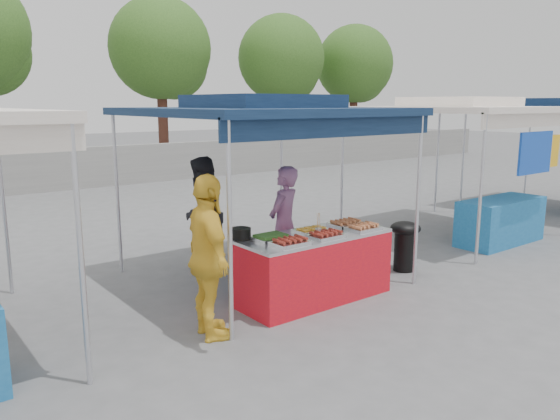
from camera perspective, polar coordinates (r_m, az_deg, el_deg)
ground_plane at (r=7.16m, az=2.98°, el=-9.02°), size 80.00×80.00×0.00m
back_wall at (r=16.77m, az=-22.41°, el=3.90°), size 40.00×0.25×1.20m
main_canopy at (r=7.48m, az=-1.77°, el=10.41°), size 3.20×3.20×2.57m
neighbor_stall_right at (r=10.58m, az=19.83°, el=5.79°), size 3.20×3.20×2.57m
tree_2 at (r=20.69m, az=-12.09°, el=15.76°), size 3.63×3.59×6.17m
tree_3 at (r=22.89m, az=0.35°, el=15.16°), size 3.53×3.47×5.96m
tree_4 at (r=25.73m, az=7.94°, el=14.53°), size 3.50×3.44×5.91m
vendor_table at (r=6.95m, az=3.56°, el=-5.95°), size 2.00×0.80×0.85m
food_tray_fl at (r=6.28m, az=1.05°, el=-3.42°), size 0.42×0.30×0.07m
food_tray_fm at (r=6.64m, az=4.79°, el=-2.67°), size 0.42×0.30×0.07m
food_tray_fr at (r=7.09m, az=8.72°, el=-1.86°), size 0.42×0.30×0.07m
food_tray_bl at (r=6.51m, az=-0.96°, el=-2.90°), size 0.42×0.30×0.07m
food_tray_bm at (r=6.90m, az=3.29°, el=-2.11°), size 0.42×0.30×0.07m
food_tray_br at (r=7.30m, az=6.84°, el=-1.44°), size 0.42×0.30×0.07m
cooking_pot at (r=6.58m, az=-4.09°, el=-2.47°), size 0.24×0.24×0.14m
skewer_cup at (r=6.71m, az=4.03°, el=-2.35°), size 0.08×0.08×0.10m
wok_burner at (r=8.30m, az=12.92°, el=-3.22°), size 0.45×0.45×0.75m
crate_left at (r=7.43m, az=-2.48°, el=-6.98°), size 0.52×0.36×0.31m
crate_right at (r=7.79m, az=1.38°, el=-6.08°), size 0.53×0.37×0.32m
crate_stacked at (r=7.70m, az=1.39°, el=-3.85°), size 0.52×0.36×0.31m
vendor_woman at (r=7.57m, az=0.43°, el=-1.48°), size 0.70×0.59×1.62m
helper_man at (r=8.14m, az=-8.17°, el=-0.42°), size 1.04×1.00×1.70m
customer_person at (r=5.74m, az=-7.45°, el=-4.97°), size 0.65×1.10×1.76m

